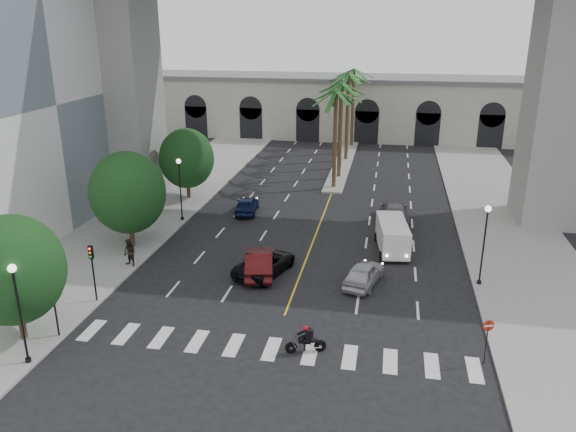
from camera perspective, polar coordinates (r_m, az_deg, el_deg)
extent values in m
plane|color=black|center=(30.78, -1.08, -11.87)|extent=(140.00, 140.00, 0.00)
cube|color=gray|center=(48.26, -15.09, -0.56)|extent=(8.00, 100.00, 0.15)
cube|color=gray|center=(44.80, 22.23, -2.93)|extent=(8.00, 100.00, 0.15)
cube|color=gray|center=(65.93, 5.59, 5.33)|extent=(2.00, 24.00, 0.20)
cube|color=beige|center=(81.83, 6.79, 10.80)|extent=(70.00, 10.00, 8.00)
cube|color=slate|center=(81.32, 6.91, 13.76)|extent=(71.00, 10.50, 0.50)
cube|color=gray|center=(49.85, 26.26, 11.01)|extent=(5.00, 6.00, 20.80)
cube|color=gray|center=(53.70, -16.32, 12.65)|extent=(5.00, 6.00, 20.80)
cylinder|color=#47331E|center=(55.19, 4.78, 7.56)|extent=(0.40, 0.40, 9.50)
cylinder|color=#47331E|center=(59.06, 5.30, 8.47)|extent=(0.40, 0.40, 9.80)
cylinder|color=#47331E|center=(63.04, 5.37, 8.92)|extent=(0.40, 0.40, 9.30)
cylinder|color=#47331E|center=(66.87, 6.02, 9.85)|extent=(0.40, 0.40, 10.10)
cylinder|color=#47331E|center=(70.87, 6.09, 10.17)|extent=(0.40, 0.40, 9.60)
cylinder|color=#47331E|center=(74.77, 6.58, 10.75)|extent=(0.40, 0.40, 9.90)
cylinder|color=#382616|center=(32.78, -25.46, -9.51)|extent=(0.36, 0.36, 2.34)
ellipsoid|color=black|center=(31.60, -26.20, -4.93)|extent=(5.20, 5.20, 5.72)
cylinder|color=#382616|center=(42.83, -15.60, -1.52)|extent=(0.36, 0.36, 2.45)
ellipsoid|color=black|center=(41.89, -15.97, 2.31)|extent=(5.44, 5.44, 5.98)
cylinder|color=#382616|center=(53.29, -10.08, 2.89)|extent=(0.36, 0.36, 2.27)
ellipsoid|color=black|center=(52.58, -10.26, 5.78)|extent=(5.04, 5.04, 5.54)
cylinder|color=black|center=(31.01, -24.86, -13.23)|extent=(0.28, 0.28, 0.36)
cylinder|color=black|center=(29.85, -25.52, -9.28)|extent=(0.11, 0.11, 5.00)
sphere|color=white|center=(28.80, -26.24, -4.80)|extent=(0.40, 0.40, 0.40)
cylinder|color=black|center=(47.70, -10.69, -0.32)|extent=(0.28, 0.28, 0.36)
cylinder|color=black|center=(46.95, -10.87, 2.46)|extent=(0.11, 0.11, 5.00)
sphere|color=white|center=(46.29, -11.06, 5.48)|extent=(0.40, 0.40, 0.40)
cylinder|color=black|center=(37.75, 18.83, -6.47)|extent=(0.28, 0.28, 0.36)
cylinder|color=black|center=(36.81, 19.23, -3.06)|extent=(0.11, 0.11, 5.00)
sphere|color=white|center=(35.96, 19.67, 0.70)|extent=(0.40, 0.40, 0.40)
cylinder|color=black|center=(31.96, -22.59, -8.66)|extent=(0.10, 0.10, 3.50)
cube|color=black|center=(31.32, -22.94, -6.22)|extent=(0.25, 0.18, 0.80)
cylinder|color=black|center=(34.98, -19.12, -5.76)|extent=(0.10, 0.10, 3.50)
cube|color=black|center=(34.40, -19.40, -3.49)|extent=(0.25, 0.18, 0.80)
cylinder|color=black|center=(29.05, 0.31, -13.23)|extent=(0.62, 0.28, 0.62)
cylinder|color=black|center=(29.24, 3.28, -13.03)|extent=(0.62, 0.28, 0.62)
cube|color=silver|center=(29.10, 1.90, -12.99)|extent=(0.48, 0.40, 0.27)
cube|color=black|center=(28.93, 1.60, -12.52)|extent=(0.61, 0.38, 0.21)
cube|color=black|center=(29.01, 2.53, -12.53)|extent=(0.52, 0.37, 0.12)
cylinder|color=black|center=(28.76, 0.77, -12.19)|extent=(0.20, 0.55, 0.03)
cube|color=black|center=(28.77, 2.06, -11.90)|extent=(0.37, 0.45, 0.54)
cube|color=black|center=(28.77, 2.40, -11.79)|extent=(0.23, 0.34, 0.39)
sphere|color=#AF0B18|center=(28.57, 1.78, -11.32)|extent=(0.27, 0.27, 0.27)
imported|color=#AFAEB3|center=(36.03, 7.68, -5.82)|extent=(2.77, 4.62, 1.47)
imported|color=#450D0F|center=(37.14, -2.93, -4.71)|extent=(2.76, 5.29, 1.66)
imported|color=black|center=(37.25, -2.34, -4.79)|extent=(3.87, 5.75, 1.47)
imported|color=slate|center=(47.66, 10.74, 0.44)|extent=(2.43, 5.56, 1.59)
imported|color=#0D173F|center=(48.86, -4.21, 1.14)|extent=(2.20, 4.50, 1.48)
cube|color=silver|center=(41.26, 10.56, -1.89)|extent=(2.59, 5.38, 1.92)
cube|color=black|center=(38.92, 11.03, -2.86)|extent=(1.79, 0.47, 0.81)
cylinder|color=black|center=(39.81, 9.51, -4.04)|extent=(0.35, 0.70, 0.67)
cylinder|color=black|center=(40.07, 12.10, -4.06)|extent=(0.35, 0.70, 0.67)
cylinder|color=black|center=(43.16, 9.00, -2.12)|extent=(0.35, 0.70, 0.67)
cylinder|color=black|center=(43.39, 11.39, -2.15)|extent=(0.35, 0.70, 0.67)
imported|color=black|center=(36.41, -25.12, -7.01)|extent=(0.59, 0.41, 1.55)
imported|color=black|center=(39.34, -15.78, -3.62)|extent=(1.11, 1.00, 1.89)
cylinder|color=black|center=(29.41, 19.49, -12.04)|extent=(0.06, 0.06, 2.36)
cylinder|color=#B51C0C|center=(28.95, 19.70, -10.45)|extent=(0.57, 0.22, 0.59)
cube|color=silver|center=(28.95, 19.70, -10.45)|extent=(0.43, 0.17, 0.10)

